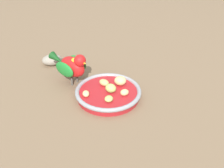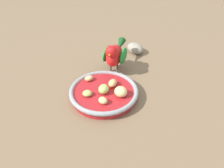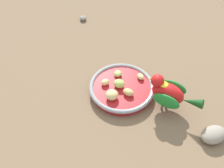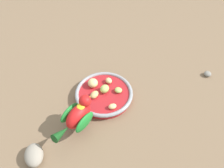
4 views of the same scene
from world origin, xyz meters
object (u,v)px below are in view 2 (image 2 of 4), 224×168
apple_piece_2 (113,83)px  rock_large (135,48)px  apple_piece_1 (89,78)px  apple_piece_0 (87,93)px  parrot (115,54)px  apple_piece_5 (103,100)px  apple_piece_3 (104,89)px  feeding_bowl (104,93)px  apple_piece_4 (121,92)px

apple_piece_2 → rock_large: bearing=-55.0°
apple_piece_2 → apple_piece_1: bearing=34.6°
apple_piece_0 → apple_piece_2: bearing=-92.6°
apple_piece_1 → parrot: parrot is taller
parrot → apple_piece_5: bearing=7.2°
apple_piece_1 → rock_large: same height
apple_piece_2 → apple_piece_3: (-0.01, 0.04, 0.00)m
apple_piece_3 → feeding_bowl: bearing=-33.6°
rock_large → apple_piece_4: bearing=132.1°
apple_piece_5 → parrot: (0.14, -0.14, 0.03)m
apple_piece_4 → parrot: (0.14, -0.08, 0.03)m
apple_piece_1 → apple_piece_0: bearing=146.1°
feeding_bowl → apple_piece_2: bearing=-81.5°
apple_piece_2 → apple_piece_3: size_ratio=0.98×
apple_piece_5 → parrot: 0.20m
parrot → rock_large: (0.06, -0.14, -0.05)m
feeding_bowl → apple_piece_4: apple_piece_4 is taller
apple_piece_3 → apple_piece_4: size_ratio=0.91×
apple_piece_4 → apple_piece_0: bearing=55.1°
apple_piece_0 → apple_piece_1: 0.07m
apple_piece_1 → feeding_bowl: bearing=-172.6°
parrot → rock_large: size_ratio=1.99×
apple_piece_1 → apple_piece_3: 0.08m
apple_piece_1 → rock_large: (0.09, -0.26, -0.01)m
apple_piece_2 → parrot: 0.12m
rock_large → apple_piece_5: bearing=125.3°
rock_large → apple_piece_3: bearing=122.5°
apple_piece_4 → apple_piece_5: size_ratio=1.43×
feeding_bowl → apple_piece_5: size_ratio=7.70×
apple_piece_5 → parrot: bearing=-44.9°
apple_piece_3 → rock_large: (0.16, -0.26, -0.02)m
apple_piece_3 → apple_piece_0: bearing=70.5°
apple_piece_2 → apple_piece_5: 0.08m
feeding_bowl → rock_large: rock_large is taller
apple_piece_0 → apple_piece_2: size_ratio=0.78×
apple_piece_0 → apple_piece_5: apple_piece_5 is taller
apple_piece_4 → feeding_bowl: bearing=31.9°
rock_large → apple_piece_2: bearing=125.0°
parrot → apple_piece_1: bearing=-25.4°
apple_piece_1 → parrot: 0.13m
apple_piece_0 → apple_piece_5: (-0.05, -0.02, 0.00)m
apple_piece_3 → parrot: bearing=-47.6°
apple_piece_1 → apple_piece_4: size_ratio=0.72×
apple_piece_0 → apple_piece_2: 0.09m
apple_piece_0 → apple_piece_3: bearing=-109.5°
apple_piece_0 → rock_large: (0.15, -0.30, -0.01)m
apple_piece_3 → rock_large: 0.31m
apple_piece_0 → parrot: (0.09, -0.16, 0.04)m
apple_piece_3 → apple_piece_4: (-0.04, -0.03, 0.00)m
apple_piece_4 → apple_piece_5: 0.06m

